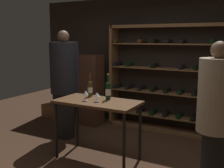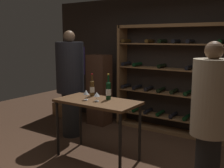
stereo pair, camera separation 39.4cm
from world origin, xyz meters
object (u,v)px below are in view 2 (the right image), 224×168
Objects in this scene: tasting_table at (97,107)px; wine_bottle_amber_reserve at (92,88)px; person_bystander_red_print at (210,115)px; wine_glass_stemmed_left at (86,93)px; wine_rack at (180,81)px; person_host_in_suit at (70,79)px; display_cabinet at (99,90)px; wine_glass_stemmed_center at (97,95)px; wine_bottle_gold_foil at (108,90)px; wine_crate at (64,110)px.

wine_bottle_amber_reserve reaches higher than tasting_table.
person_bystander_red_print is 11.63× the size of wine_glass_stemmed_left.
person_host_in_suit is (-1.67, -1.24, 0.05)m from wine_rack.
person_bystander_red_print is 2.02m from wine_bottle_amber_reserve.
wine_rack is 2.00m from wine_glass_stemmed_left.
wine_glass_stemmed_left is at bearing -113.92° from wine_rack.
person_bystander_red_print is 1.21× the size of display_cabinet.
display_cabinet is 1.46m from wine_bottle_amber_reserve.
wine_glass_stemmed_left is 1.12× the size of wine_glass_stemmed_center.
person_host_in_suit is (-1.02, 0.51, 0.27)m from tasting_table.
wine_rack is at bearing 71.10° from wine_bottle_gold_foil.
tasting_table is 3.16× the size of wine_bottle_gold_foil.
display_cabinet is at bearing 131.50° from wine_bottle_gold_foil.
person_host_in_suit is 1.71m from wine_crate.
wine_glass_stemmed_center is at bearing 8.06° from wine_glass_stemmed_left.
wine_glass_stemmed_left is at bearing -69.33° from wine_bottle_amber_reserve.
wine_glass_stemmed_center is (-1.68, 0.13, 0.02)m from person_bystander_red_print.
tasting_table is 1.75m from display_cabinet.
wine_crate is 0.32× the size of display_cabinet.
wine_bottle_gold_foil is (1.13, -1.27, 0.31)m from display_cabinet.
wine_crate is at bearing 146.72° from wine_bottle_amber_reserve.
wine_rack reaches higher than wine_crate.
person_host_in_suit reaches higher than wine_glass_stemmed_left.
person_host_in_suit reaches higher than wine_crate.
wine_glass_stemmed_center is at bearing 116.24° from person_host_in_suit.
wine_glass_stemmed_left is at bearing -171.94° from wine_glass_stemmed_center.
wine_bottle_gold_foil is 2.87× the size of wine_glass_stemmed_center.
display_cabinet is 4.08× the size of wine_bottle_amber_reserve.
wine_glass_stemmed_center reaches higher than tasting_table.
wine_bottle_amber_reserve is 0.31m from wine_glass_stemmed_left.
wine_glass_stemmed_left is (0.86, -0.59, -0.06)m from person_host_in_suit.
wine_rack is 17.27× the size of wine_glass_stemmed_left.
wine_rack is 2.20m from person_bystander_red_print.
person_bystander_red_print reaches higher than tasting_table.
display_cabinet is (-0.00, 0.91, -0.34)m from person_host_in_suit.
wine_bottle_amber_reserve reaches higher than wine_glass_stemmed_center.
wine_rack reaches higher than wine_glass_stemmed_left.
wine_glass_stemmed_center is (-0.63, -1.80, -0.02)m from wine_rack.
display_cabinet is at bearing 125.58° from wine_glass_stemmed_center.
wine_bottle_amber_reserve is at bearing 122.81° from person_host_in_suit.
wine_rack is 1.73m from display_cabinet.
tasting_table is 1.17m from person_host_in_suit.
tasting_table is 0.21m from wine_glass_stemmed_center.
wine_glass_stemmed_left is at bearing -37.50° from wine_crate.
wine_bottle_gold_foil is (-0.55, -1.61, 0.02)m from wine_rack.
wine_crate is 2.61m from wine_glass_stemmed_left.
wine_glass_stemmed_center is (1.05, -0.56, -0.07)m from person_host_in_suit.
person_bystander_red_print is (1.06, -1.93, -0.04)m from wine_rack.
wine_crate is 1.20× the size of wine_bottle_gold_foil.
wine_rack reaches higher than wine_bottle_amber_reserve.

